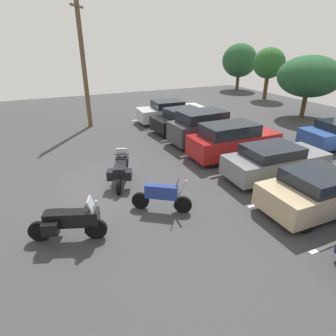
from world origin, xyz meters
TOP-DOWN VIEW (x-y plane):
  - ground at (0.00, 0.00)m, footprint 44.00×44.00m
  - motorcycle_touring at (-0.15, 0.45)m, footprint 2.05×1.24m
  - motorcycle_second at (2.73, -1.92)m, footprint 1.17×2.17m
  - motorcycle_third at (2.41, 1.14)m, footprint 1.31×1.79m
  - parking_stripes at (-0.44, 6.41)m, footprint 18.58×4.81m
  - car_silver at (-8.20, 6.45)m, footprint 2.17×4.85m
  - car_black at (-5.68, 6.36)m, footprint 2.24×4.44m
  - car_charcoal at (-3.13, 6.28)m, footprint 1.98×4.30m
  - car_red at (-0.66, 6.34)m, footprint 1.83×4.56m
  - car_grey at (2.00, 6.56)m, footprint 1.97×4.53m
  - car_tan at (4.59, 6.10)m, footprint 1.98×4.31m
  - utility_pole at (-9.43, 0.93)m, footprint 1.61×1.01m
  - tree_far_right at (-12.39, 19.08)m, footprint 3.05×3.05m
  - tree_right at (-5.23, 16.36)m, footprint 4.53×4.53m
  - tree_left at (-18.49, 20.28)m, footprint 4.00×4.00m

SIDE VIEW (x-z plane):
  - ground at x=0.00m, z-range -0.10..0.00m
  - parking_stripes at x=-0.44m, z-range 0.00..0.01m
  - motorcycle_third at x=2.41m, z-range -0.06..1.18m
  - motorcycle_touring at x=-0.15m, z-range -0.04..1.30m
  - motorcycle_second at x=2.73m, z-range -0.04..1.32m
  - car_tan at x=4.59m, z-range -0.02..1.44m
  - car_black at x=-5.68m, z-range -0.02..1.47m
  - car_grey at x=2.00m, z-range 0.00..1.46m
  - car_silver at x=-8.20m, z-range -0.03..1.52m
  - car_red at x=-0.66m, z-range -0.01..1.75m
  - car_charcoal at x=-3.13m, z-range -0.01..1.86m
  - tree_right at x=-5.23m, z-range 0.76..5.26m
  - tree_left at x=-18.49m, z-range 0.71..5.92m
  - tree_far_right at x=-12.39m, z-range 0.96..5.85m
  - utility_pole at x=-9.43m, z-range 0.12..8.00m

